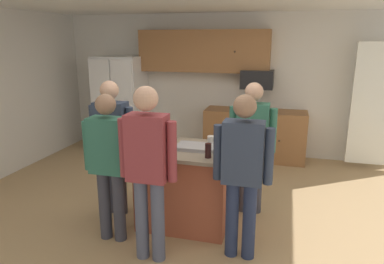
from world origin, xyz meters
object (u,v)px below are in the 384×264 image
Objects in this scene: person_guest_by_door at (109,159)px; glass_pilsner at (208,151)px; person_guest_left at (243,168)px; glass_short_whisky at (146,146)px; mug_blue_stoneware at (211,140)px; person_elder_center at (252,140)px; refrigerator at (121,104)px; glass_stout_tall at (169,136)px; serving_tray at (196,147)px; kitchen_island at (185,186)px; mug_ceramic_white at (170,145)px; microwave_over_range at (257,79)px; person_guest_right at (148,163)px; person_host_foreground at (112,139)px; glass_dark_ale at (151,140)px.

person_guest_by_door reaches higher than glass_pilsner.
glass_short_whisky is (-1.08, 0.22, 0.07)m from person_guest_left.
person_elder_center is at bearing 29.14° from mug_blue_stoneware.
refrigerator is 2.95m from glass_stout_tall.
person_elder_center is 1.32m from glass_short_whisky.
glass_stout_tall is 0.42m from serving_tray.
kitchen_island is 9.00× the size of mug_ceramic_white.
microwave_over_range is 3.50m from person_guest_right.
person_guest_left is 0.95m from mug_ceramic_white.
glass_short_whisky is at bearing -150.56° from serving_tray.
glass_stout_tall is (-0.58, 0.44, -0.01)m from glass_pilsner.
person_guest_right is at bearing -132.67° from glass_pilsner.
microwave_over_range is 2.86m from mug_ceramic_white.
person_guest_left is 0.46m from glass_pilsner.
refrigerator is 3.41m from person_elder_center.
person_guest_left is 10.51× the size of glass_short_whisky.
glass_stout_tall is at bearing 155.65° from serving_tray.
microwave_over_range is 2.71m from serving_tray.
refrigerator is at bearing 125.89° from mug_ceramic_white.
person_guest_right reaches higher than glass_short_whisky.
person_host_foreground reaches higher than mug_ceramic_white.
person_elder_center is 10.63× the size of glass_pilsner.
person_guest_right reaches higher than serving_tray.
kitchen_island is 0.70× the size of person_guest_left.
serving_tray is (-0.12, -0.24, -0.03)m from mug_blue_stoneware.
serving_tray is (-0.43, -2.63, -0.49)m from microwave_over_range.
mug_ceramic_white is 0.29× the size of serving_tray.
mug_ceramic_white is (-0.71, -2.74, -0.46)m from microwave_over_range.
mug_ceramic_white is (-0.85, -0.59, 0.04)m from person_elder_center.
glass_dark_ale is (-1.10, -0.53, 0.06)m from person_elder_center.
glass_pilsner is 1.09× the size of glass_stout_tall.
mug_ceramic_white is (-0.86, 0.40, 0.04)m from person_guest_left.
refrigerator reaches higher than kitchen_island.
glass_short_whisky is at bearing -140.57° from mug_ceramic_white.
glass_pilsner reaches higher than serving_tray.
mug_ceramic_white reaches higher than kitchen_island.
refrigerator is 1.13× the size of person_guest_by_door.
person_guest_left reaches higher than glass_stout_tall.
kitchen_island is 0.54m from mug_ceramic_white.
person_guest_left is (0.71, -0.49, 0.47)m from kitchen_island.
glass_pilsner is (1.00, 0.27, 0.09)m from person_guest_by_door.
person_elder_center is at bearing -86.11° from microwave_over_range.
mug_blue_stoneware reaches higher than serving_tray.
kitchen_island is 0.50m from serving_tray.
glass_pilsner is 0.98× the size of glass_short_whisky.
person_host_foreground is at bearing -119.54° from microwave_over_range.
person_elder_center is (0.84, 1.26, -0.06)m from person_guest_right.
person_elder_center is 1.02× the size of person_guest_by_door.
person_guest_right is at bearing -59.93° from refrigerator.
kitchen_island is 0.70× the size of person_elder_center.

